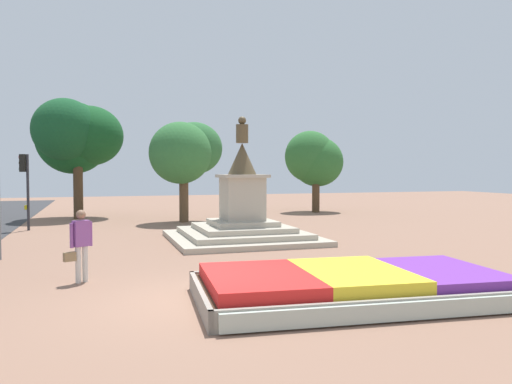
% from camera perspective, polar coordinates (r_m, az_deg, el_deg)
% --- Properties ---
extents(ground_plane, '(88.97, 88.97, 0.00)m').
position_cam_1_polar(ground_plane, '(10.67, -6.86, -12.31)').
color(ground_plane, '#8C6651').
extents(flower_planter, '(6.86, 3.98, 0.63)m').
position_cam_1_polar(flower_planter, '(10.84, 10.89, -10.51)').
color(flower_planter, '#38281C').
rests_on(flower_planter, ground_plane).
extents(statue_monument, '(5.46, 5.46, 4.80)m').
position_cam_1_polar(statue_monument, '(19.39, -1.58, -3.06)').
color(statue_monument, '#B1A792').
rests_on(statue_monument, ground_plane).
extents(traffic_light_far_corner, '(0.41, 0.30, 3.46)m').
position_cam_1_polar(traffic_light_far_corner, '(24.83, -24.88, 1.48)').
color(traffic_light_far_corner, '#2D2D33').
rests_on(traffic_light_far_corner, ground_plane).
extents(pedestrian_with_handbag, '(0.67, 0.45, 1.77)m').
position_cam_1_polar(pedestrian_with_handbag, '(12.84, -19.42, -5.34)').
color(pedestrian_with_handbag, beige).
rests_on(pedestrian_with_handbag, ground_plane).
extents(park_tree_far_left, '(4.96, 4.65, 6.71)m').
position_cam_1_polar(park_tree_far_left, '(30.36, -19.82, 6.11)').
color(park_tree_far_left, '#4C3823').
rests_on(park_tree_far_left, ground_plane).
extents(park_tree_behind_statue, '(3.92, 3.32, 5.32)m').
position_cam_1_polar(park_tree_behind_statue, '(33.11, 6.63, 3.69)').
color(park_tree_behind_statue, '#4C3823').
rests_on(park_tree_behind_statue, ground_plane).
extents(park_tree_far_right, '(3.99, 3.63, 5.32)m').
position_cam_1_polar(park_tree_far_right, '(26.57, -8.02, 4.60)').
color(park_tree_far_right, brown).
rests_on(park_tree_far_right, ground_plane).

